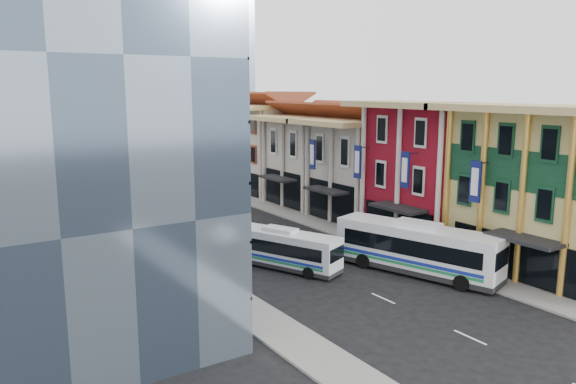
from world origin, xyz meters
TOP-DOWN VIEW (x-y plane):
  - ground at (0.00, 0.00)m, footprint 200.00×200.00m
  - sidewalk_right at (8.50, 22.00)m, footprint 3.00×90.00m
  - sidewalk_left at (-8.50, 22.00)m, footprint 3.00×90.00m
  - shophouse_tan at (14.00, 5.00)m, footprint 8.00×14.00m
  - shophouse_red at (14.00, 17.00)m, footprint 8.00×10.00m
  - shophouse_cream_near at (14.00, 26.50)m, footprint 8.00×9.00m
  - shophouse_cream_mid at (14.00, 35.50)m, footprint 8.00×9.00m
  - shophouse_cream_far at (14.00, 46.00)m, footprint 8.00×12.00m
  - office_tower at (-17.00, 19.00)m, footprint 12.00×26.00m
  - office_block_far at (-16.00, 42.00)m, footprint 10.00×18.00m
  - bus_left_near at (-2.17, 17.22)m, footprint 6.08×10.00m
  - bus_left_far at (-5.50, 28.19)m, footprint 4.91×10.31m
  - bus_right at (5.50, 10.41)m, footprint 6.52×12.81m

SIDE VIEW (x-z plane):
  - ground at x=0.00m, z-range 0.00..0.00m
  - sidewalk_right at x=8.50m, z-range 0.00..0.15m
  - sidewalk_left at x=-8.50m, z-range 0.00..0.15m
  - bus_left_near at x=-2.17m, z-range 0.00..3.17m
  - bus_left_far at x=-5.50m, z-range 0.00..3.22m
  - bus_right at x=5.50m, z-range 0.00..4.01m
  - shophouse_cream_near at x=14.00m, z-range 0.00..10.00m
  - shophouse_cream_mid at x=14.00m, z-range 0.00..10.00m
  - shophouse_cream_far at x=14.00m, z-range 0.00..11.00m
  - shophouse_tan at x=14.00m, z-range 0.00..12.00m
  - shophouse_red at x=14.00m, z-range 0.00..12.00m
  - office_block_far at x=-16.00m, z-range 0.00..14.00m
  - office_tower at x=-17.00m, z-range 0.00..30.00m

